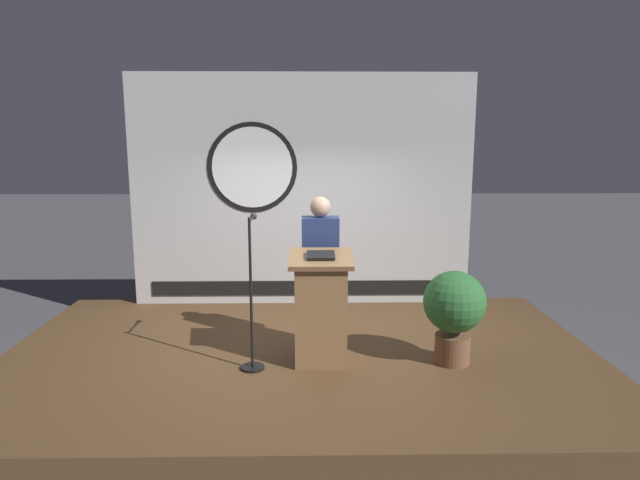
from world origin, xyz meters
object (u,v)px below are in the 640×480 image
podium (321,309)px  microphone_stand (252,314)px  speaker_person (320,271)px  potted_plant (454,308)px

podium → microphone_stand: size_ratio=0.76×
podium → speaker_person: bearing=89.3°
microphone_stand → potted_plant: size_ratio=1.59×
microphone_stand → potted_plant: (2.04, 0.06, 0.03)m
speaker_person → microphone_stand: 0.95m
podium → potted_plant: podium is taller
speaker_person → microphone_stand: speaker_person is taller
podium → potted_plant: bearing=-1.2°
podium → speaker_person: speaker_person is taller
microphone_stand → podium: bearing=7.5°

